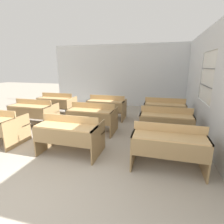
{
  "coord_description": "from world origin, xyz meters",
  "views": [
    {
      "loc": [
        1.9,
        -1.37,
        1.79
      ],
      "look_at": [
        0.83,
        2.57,
        0.71
      ],
      "focal_mm": 28.0,
      "sensor_mm": 36.0,
      "label": 1
    }
  ],
  "objects_px": {
    "bench_second_left": "(34,111)",
    "bench_third_left": "(57,103)",
    "bench_front_center": "(70,133)",
    "bench_second_right": "(166,122)",
    "bench_second_center": "(92,116)",
    "bench_front_right": "(168,144)",
    "bench_third_center": "(107,106)",
    "bench_third_right": "(164,110)"
  },
  "relations": [
    {
      "from": "bench_front_right",
      "to": "bench_second_left",
      "type": "bearing_deg",
      "value": 161.04
    },
    {
      "from": "bench_second_left",
      "to": "bench_third_center",
      "type": "distance_m",
      "value": 2.33
    },
    {
      "from": "bench_third_center",
      "to": "bench_third_right",
      "type": "height_order",
      "value": "same"
    },
    {
      "from": "bench_second_center",
      "to": "bench_second_right",
      "type": "xyz_separation_m",
      "value": [
        1.94,
        0.03,
        0.0
      ]
    },
    {
      "from": "bench_front_center",
      "to": "bench_third_left",
      "type": "height_order",
      "value": "same"
    },
    {
      "from": "bench_second_center",
      "to": "bench_third_center",
      "type": "bearing_deg",
      "value": 89.5
    },
    {
      "from": "bench_front_center",
      "to": "bench_third_right",
      "type": "relative_size",
      "value": 1.0
    },
    {
      "from": "bench_front_center",
      "to": "bench_third_left",
      "type": "relative_size",
      "value": 1.0
    },
    {
      "from": "bench_front_right",
      "to": "bench_third_center",
      "type": "height_order",
      "value": "same"
    },
    {
      "from": "bench_second_left",
      "to": "bench_third_left",
      "type": "xyz_separation_m",
      "value": [
        -0.02,
        1.31,
        0.0
      ]
    },
    {
      "from": "bench_front_center",
      "to": "bench_front_right",
      "type": "distance_m",
      "value": 1.94
    },
    {
      "from": "bench_second_left",
      "to": "bench_third_right",
      "type": "height_order",
      "value": "same"
    },
    {
      "from": "bench_second_center",
      "to": "bench_front_center",
      "type": "bearing_deg",
      "value": -89.67
    },
    {
      "from": "bench_second_left",
      "to": "bench_second_right",
      "type": "bearing_deg",
      "value": 0.09
    },
    {
      "from": "bench_front_center",
      "to": "bench_second_left",
      "type": "distance_m",
      "value": 2.34
    },
    {
      "from": "bench_front_right",
      "to": "bench_third_center",
      "type": "bearing_deg",
      "value": 126.43
    },
    {
      "from": "bench_third_left",
      "to": "bench_third_right",
      "type": "distance_m",
      "value": 3.88
    },
    {
      "from": "bench_front_center",
      "to": "bench_second_right",
      "type": "bearing_deg",
      "value": 34.36
    },
    {
      "from": "bench_second_left",
      "to": "bench_front_right",
      "type": "bearing_deg",
      "value": -18.96
    },
    {
      "from": "bench_second_right",
      "to": "bench_third_right",
      "type": "xyz_separation_m",
      "value": [
        -0.01,
        1.29,
        0.0
      ]
    },
    {
      "from": "bench_second_right",
      "to": "bench_third_left",
      "type": "bearing_deg",
      "value": 161.48
    },
    {
      "from": "bench_front_right",
      "to": "bench_second_center",
      "type": "distance_m",
      "value": 2.35
    },
    {
      "from": "bench_front_right",
      "to": "bench_second_right",
      "type": "bearing_deg",
      "value": 90.47
    },
    {
      "from": "bench_second_right",
      "to": "bench_third_left",
      "type": "height_order",
      "value": "same"
    },
    {
      "from": "bench_front_right",
      "to": "bench_third_center",
      "type": "relative_size",
      "value": 1.0
    },
    {
      "from": "bench_front_center",
      "to": "bench_second_right",
      "type": "height_order",
      "value": "same"
    },
    {
      "from": "bench_front_center",
      "to": "bench_second_center",
      "type": "relative_size",
      "value": 1.0
    },
    {
      "from": "bench_second_left",
      "to": "bench_second_center",
      "type": "height_order",
      "value": "same"
    },
    {
      "from": "bench_third_right",
      "to": "bench_third_center",
      "type": "bearing_deg",
      "value": -179.93
    },
    {
      "from": "bench_front_right",
      "to": "bench_second_left",
      "type": "relative_size",
      "value": 1.0
    },
    {
      "from": "bench_second_left",
      "to": "bench_third_center",
      "type": "bearing_deg",
      "value": 33.59
    },
    {
      "from": "bench_front_center",
      "to": "bench_second_center",
      "type": "bearing_deg",
      "value": 90.33
    },
    {
      "from": "bench_front_center",
      "to": "bench_front_right",
      "type": "height_order",
      "value": "same"
    },
    {
      "from": "bench_front_center",
      "to": "bench_front_right",
      "type": "xyz_separation_m",
      "value": [
        1.94,
        -0.02,
        0.0
      ]
    },
    {
      "from": "bench_second_center",
      "to": "bench_second_right",
      "type": "bearing_deg",
      "value": 0.85
    },
    {
      "from": "bench_front_center",
      "to": "bench_second_left",
      "type": "height_order",
      "value": "same"
    },
    {
      "from": "bench_second_left",
      "to": "bench_second_right",
      "type": "relative_size",
      "value": 1.0
    },
    {
      "from": "bench_front_center",
      "to": "bench_second_right",
      "type": "xyz_separation_m",
      "value": [
        1.93,
        1.32,
        0.0
      ]
    },
    {
      "from": "bench_second_left",
      "to": "bench_third_left",
      "type": "relative_size",
      "value": 1.0
    },
    {
      "from": "bench_third_right",
      "to": "bench_front_right",
      "type": "bearing_deg",
      "value": -89.55
    },
    {
      "from": "bench_second_center",
      "to": "bench_third_center",
      "type": "xyz_separation_m",
      "value": [
        0.01,
        1.31,
        0.0
      ]
    },
    {
      "from": "bench_front_center",
      "to": "bench_third_right",
      "type": "bearing_deg",
      "value": 53.62
    }
  ]
}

